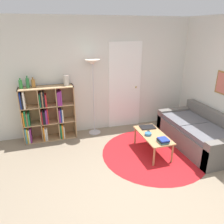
{
  "coord_description": "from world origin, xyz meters",
  "views": [
    {
      "loc": [
        -1.25,
        -2.33,
        2.35
      ],
      "look_at": [
        -0.11,
        1.37,
        0.85
      ],
      "focal_mm": 35.0,
      "sensor_mm": 36.0,
      "label": 1
    }
  ],
  "objects_px": {
    "coffee_table": "(153,136)",
    "bottle_left": "(21,84)",
    "bottle_middle": "(28,83)",
    "vase_on_shelf": "(66,80)",
    "bookshelf": "(46,114)",
    "bottle_right": "(33,83)",
    "bowl": "(148,134)",
    "couch": "(200,134)",
    "floor_lamp": "(93,72)",
    "laptop": "(148,127)"
  },
  "relations": [
    {
      "from": "coffee_table",
      "to": "bottle_left",
      "type": "bearing_deg",
      "value": 153.02
    },
    {
      "from": "bottle_middle",
      "to": "vase_on_shelf",
      "type": "xyz_separation_m",
      "value": [
        0.77,
        0.01,
        0.0
      ]
    },
    {
      "from": "bottle_left",
      "to": "bookshelf",
      "type": "bearing_deg",
      "value": 0.72
    },
    {
      "from": "bottle_right",
      "to": "bowl",
      "type": "bearing_deg",
      "value": -31.4
    },
    {
      "from": "coffee_table",
      "to": "bottle_middle",
      "type": "relative_size",
      "value": 3.74
    },
    {
      "from": "bottle_left",
      "to": "bottle_middle",
      "type": "relative_size",
      "value": 0.85
    },
    {
      "from": "bottle_left",
      "to": "bottle_middle",
      "type": "bearing_deg",
      "value": -3.88
    },
    {
      "from": "couch",
      "to": "vase_on_shelf",
      "type": "distance_m",
      "value": 3.04
    },
    {
      "from": "floor_lamp",
      "to": "bowl",
      "type": "distance_m",
      "value": 1.78
    },
    {
      "from": "couch",
      "to": "laptop",
      "type": "height_order",
      "value": "couch"
    },
    {
      "from": "laptop",
      "to": "bowl",
      "type": "height_order",
      "value": "bowl"
    },
    {
      "from": "couch",
      "to": "bottle_right",
      "type": "height_order",
      "value": "bottle_right"
    },
    {
      "from": "coffee_table",
      "to": "bookshelf",
      "type": "bearing_deg",
      "value": 148.16
    },
    {
      "from": "bottle_middle",
      "to": "bowl",
      "type": "bearing_deg",
      "value": -29.49
    },
    {
      "from": "coffee_table",
      "to": "bowl",
      "type": "xyz_separation_m",
      "value": [
        -0.11,
        -0.01,
        0.07
      ]
    },
    {
      "from": "floor_lamp",
      "to": "bottle_right",
      "type": "relative_size",
      "value": 8.24
    },
    {
      "from": "coffee_table",
      "to": "bottle_left",
      "type": "xyz_separation_m",
      "value": [
        -2.39,
        1.22,
        0.94
      ]
    },
    {
      "from": "bookshelf",
      "to": "bottle_middle",
      "type": "xyz_separation_m",
      "value": [
        -0.29,
        -0.01,
        0.71
      ]
    },
    {
      "from": "vase_on_shelf",
      "to": "bowl",
      "type": "bearing_deg",
      "value": -41.61
    },
    {
      "from": "floor_lamp",
      "to": "bottle_left",
      "type": "distance_m",
      "value": 1.49
    },
    {
      "from": "bowl",
      "to": "floor_lamp",
      "type": "bearing_deg",
      "value": 123.52
    },
    {
      "from": "bowl",
      "to": "vase_on_shelf",
      "type": "height_order",
      "value": "vase_on_shelf"
    },
    {
      "from": "bowl",
      "to": "bottle_left",
      "type": "height_order",
      "value": "bottle_left"
    },
    {
      "from": "bowl",
      "to": "bottle_middle",
      "type": "xyz_separation_m",
      "value": [
        -2.15,
        1.21,
        0.88
      ]
    },
    {
      "from": "bookshelf",
      "to": "bottle_middle",
      "type": "relative_size",
      "value": 4.73
    },
    {
      "from": "floor_lamp",
      "to": "bowl",
      "type": "xyz_separation_m",
      "value": [
        0.8,
        -1.2,
        -1.04
      ]
    },
    {
      "from": "floor_lamp",
      "to": "couch",
      "type": "bearing_deg",
      "value": -31.71
    },
    {
      "from": "floor_lamp",
      "to": "laptop",
      "type": "bearing_deg",
      "value": -43.28
    },
    {
      "from": "bowl",
      "to": "bookshelf",
      "type": "bearing_deg",
      "value": 146.57
    },
    {
      "from": "couch",
      "to": "vase_on_shelf",
      "type": "bearing_deg",
      "value": 154.1
    },
    {
      "from": "bottle_left",
      "to": "vase_on_shelf",
      "type": "bearing_deg",
      "value": -0.06
    },
    {
      "from": "laptop",
      "to": "vase_on_shelf",
      "type": "distance_m",
      "value": 1.98
    },
    {
      "from": "laptop",
      "to": "bottle_left",
      "type": "xyz_separation_m",
      "value": [
        -2.42,
        0.9,
        0.88
      ]
    },
    {
      "from": "laptop",
      "to": "floor_lamp",
      "type": "bearing_deg",
      "value": 136.72
    },
    {
      "from": "floor_lamp",
      "to": "bottle_left",
      "type": "bearing_deg",
      "value": 179.32
    },
    {
      "from": "floor_lamp",
      "to": "bottle_right",
      "type": "distance_m",
      "value": 1.26
    },
    {
      "from": "bowl",
      "to": "couch",
      "type": "bearing_deg",
      "value": -1.32
    },
    {
      "from": "couch",
      "to": "coffee_table",
      "type": "xyz_separation_m",
      "value": [
        -1.09,
        0.03,
        0.09
      ]
    },
    {
      "from": "laptop",
      "to": "bowl",
      "type": "bearing_deg",
      "value": -114.0
    },
    {
      "from": "couch",
      "to": "bookshelf",
      "type": "bearing_deg",
      "value": 157.67
    },
    {
      "from": "bowl",
      "to": "bottle_right",
      "type": "relative_size",
      "value": 0.63
    },
    {
      "from": "coffee_table",
      "to": "laptop",
      "type": "relative_size",
      "value": 2.9
    },
    {
      "from": "bookshelf",
      "to": "bottle_left",
      "type": "relative_size",
      "value": 5.6
    },
    {
      "from": "coffee_table",
      "to": "bowl",
      "type": "relative_size",
      "value": 7.18
    },
    {
      "from": "coffee_table",
      "to": "bottle_middle",
      "type": "distance_m",
      "value": 2.73
    },
    {
      "from": "bottle_right",
      "to": "vase_on_shelf",
      "type": "bearing_deg",
      "value": -2.1
    },
    {
      "from": "bottle_right",
      "to": "floor_lamp",
      "type": "bearing_deg",
      "value": -1.9
    },
    {
      "from": "bookshelf",
      "to": "bottle_right",
      "type": "relative_size",
      "value": 5.73
    },
    {
      "from": "vase_on_shelf",
      "to": "bottle_right",
      "type": "bearing_deg",
      "value": 177.9
    },
    {
      "from": "floor_lamp",
      "to": "laptop",
      "type": "height_order",
      "value": "floor_lamp"
    }
  ]
}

